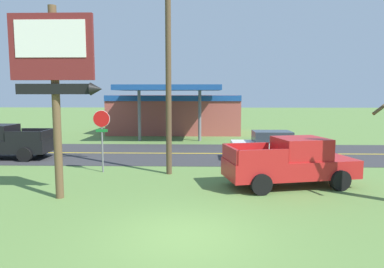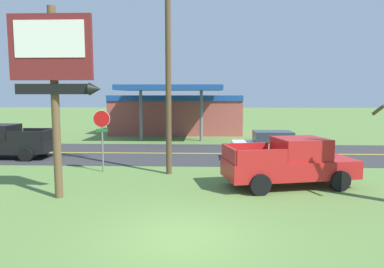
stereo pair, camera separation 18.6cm
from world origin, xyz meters
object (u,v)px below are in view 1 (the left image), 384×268
pickup_red_parked_on_lawn (291,163)px  car_white_near_lane (270,145)px  stop_sign (102,130)px  pickup_black_on_road (4,142)px  utility_pole (168,62)px  gas_station (175,113)px  motel_sign (55,68)px

pickup_red_parked_on_lawn → car_white_near_lane: pickup_red_parked_on_lawn is taller
stop_sign → pickup_black_on_road: bearing=153.0°
stop_sign → pickup_red_parked_on_lawn: stop_sign is taller
utility_pole → car_white_near_lane: size_ratio=2.30×
gas_station → pickup_red_parked_on_lawn: bearing=-72.5°
pickup_red_parked_on_lawn → stop_sign: bearing=164.1°
gas_station → pickup_red_parked_on_lawn: gas_station is taller
motel_sign → gas_station: motel_sign is taller
stop_sign → gas_station: (2.17, 17.17, -0.08)m
pickup_red_parked_on_lawn → pickup_black_on_road: (-14.99, 5.76, 0.00)m
stop_sign → utility_pole: bearing=-5.0°
utility_pole → gas_station: bearing=93.4°
car_white_near_lane → motel_sign: bearing=-138.8°
stop_sign → car_white_near_lane: stop_sign is taller
gas_station → car_white_near_lane: 15.24m
pickup_black_on_road → utility_pole: bearing=-20.4°
pickup_black_on_road → car_white_near_lane: size_ratio=1.24×
stop_sign → pickup_red_parked_on_lawn: 8.73m
pickup_red_parked_on_lawn → pickup_black_on_road: bearing=159.0°
motel_sign → utility_pole: bearing=49.5°
motel_sign → car_white_near_lane: size_ratio=1.59×
pickup_black_on_road → car_white_near_lane: 15.22m
utility_pole → gas_station: (-1.03, 17.45, -3.19)m
pickup_black_on_road → car_white_near_lane: (15.22, 0.00, -0.13)m
pickup_red_parked_on_lawn → car_white_near_lane: (0.23, 5.76, -0.13)m
utility_pole → pickup_black_on_road: size_ratio=1.86×
pickup_black_on_road → stop_sign: bearing=-27.0°
utility_pole → pickup_black_on_road: utility_pole is taller
utility_pole → pickup_red_parked_on_lawn: size_ratio=1.76×
pickup_black_on_road → pickup_red_parked_on_lawn: bearing=-21.0°
pickup_red_parked_on_lawn → pickup_black_on_road: 16.06m
motel_sign → gas_station: bearing=83.5°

